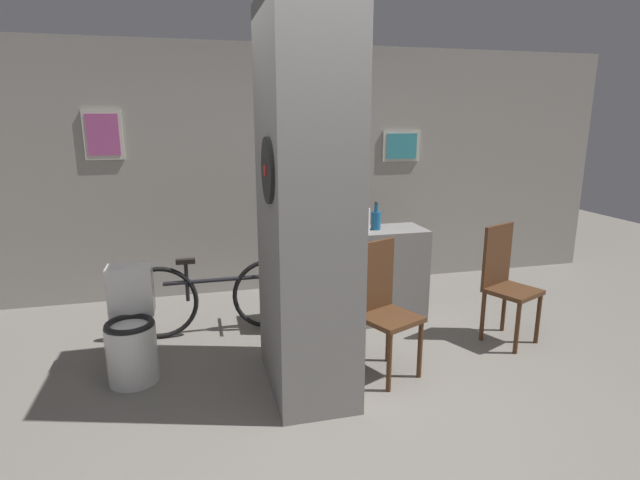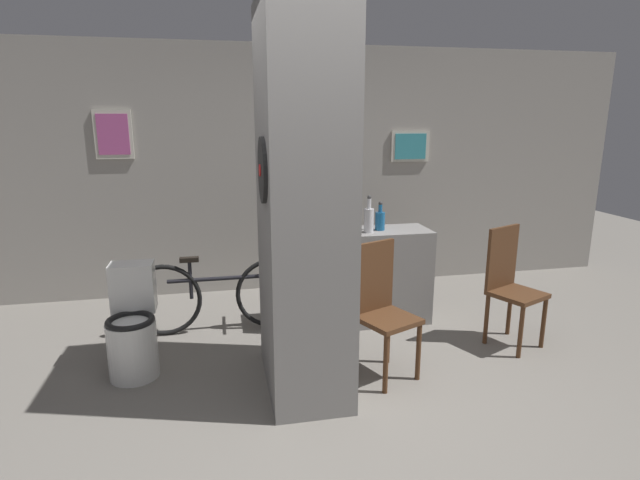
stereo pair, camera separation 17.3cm
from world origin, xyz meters
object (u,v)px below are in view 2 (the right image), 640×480
object	(u,v)px
chair_near_pillar	(381,305)
bicycle	(219,295)
toilet	(133,329)
bottle_tall	(369,219)
chair_by_doorway	(510,282)

from	to	relation	value
chair_near_pillar	bicycle	distance (m)	1.55
toilet	bottle_tall	distance (m)	2.13
chair_by_doorway	toilet	bearing A→B (deg)	154.41
toilet	chair_near_pillar	world-z (taller)	chair_near_pillar
toilet	chair_by_doorway	xyz separation A→B (m)	(3.00, -0.09, 0.19)
toilet	bottle_tall	xyz separation A→B (m)	(1.96, 0.52, 0.65)
chair_near_pillar	toilet	bearing A→B (deg)	144.15
bottle_tall	chair_by_doorway	bearing A→B (deg)	-30.52
toilet	chair_by_doorway	size ratio (longest dim) A/B	0.81
toilet	chair_near_pillar	distance (m)	1.83
chair_near_pillar	bicycle	xyz separation A→B (m)	(-1.15, 1.01, -0.20)
toilet	bottle_tall	world-z (taller)	bottle_tall
toilet	chair_by_doorway	bearing A→B (deg)	-1.74
bicycle	toilet	bearing A→B (deg)	-134.94
chair_near_pillar	bottle_tall	bearing A→B (deg)	55.27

